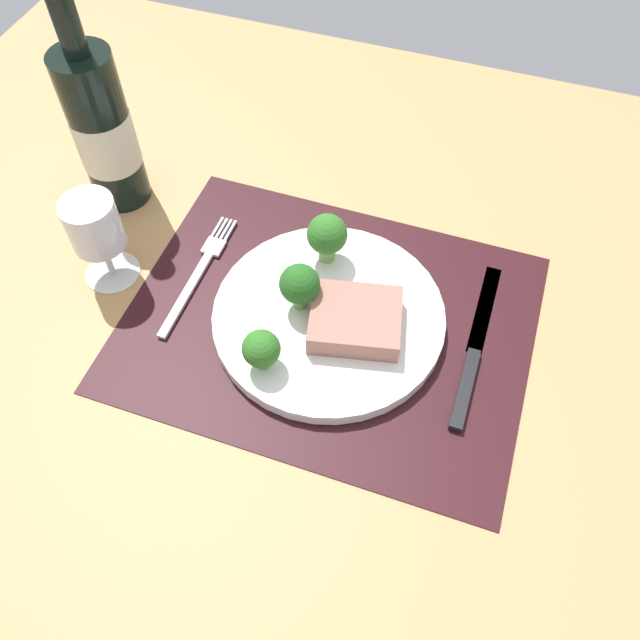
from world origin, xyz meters
TOP-DOWN VIEW (x-y plane):
  - ground_plane at (0.00, 0.00)cm, footprint 140.00×110.00cm
  - placemat at (0.00, 0.00)cm, footprint 45.67×35.44cm
  - plate at (0.00, 0.00)cm, footprint 26.38×26.38cm
  - steak at (3.36, -0.94)cm, footprint 11.44×10.31cm
  - broccoli_back_left at (-2.81, 7.63)cm, footprint 4.74×4.74cm
  - broccoli_front_edge at (-4.49, -8.67)cm, footprint 4.08×4.08cm
  - broccoli_near_steak at (-3.41, -0.34)cm, footprint 4.53×4.53cm
  - fork at (-17.04, 1.42)cm, footprint 2.40×19.20cm
  - knife at (16.62, 0.53)cm, footprint 1.80×23.00cm
  - wine_bottle at (-32.42, 10.87)cm, footprint 7.29×7.29cm
  - wine_glass at (-27.14, -1.61)cm, footprint 6.61×6.61cm

SIDE VIEW (x-z plane):
  - ground_plane at x=0.00cm, z-range -3.00..0.00cm
  - placemat at x=0.00cm, z-range 0.00..0.30cm
  - fork at x=-17.04cm, z-range 0.30..0.80cm
  - knife at x=16.62cm, z-range 0.20..1.00cm
  - plate at x=0.00cm, z-range 0.30..1.90cm
  - steak at x=3.36cm, z-range 1.90..4.68cm
  - broccoli_front_edge at x=-4.49cm, z-range 2.27..7.30cm
  - broccoli_near_steak at x=-3.41cm, z-range 2.53..8.60cm
  - broccoli_back_left at x=-2.81cm, z-range 2.56..9.06cm
  - wine_glass at x=-27.14cm, z-range 1.81..13.48cm
  - wine_bottle at x=-32.42cm, z-range -3.78..25.13cm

